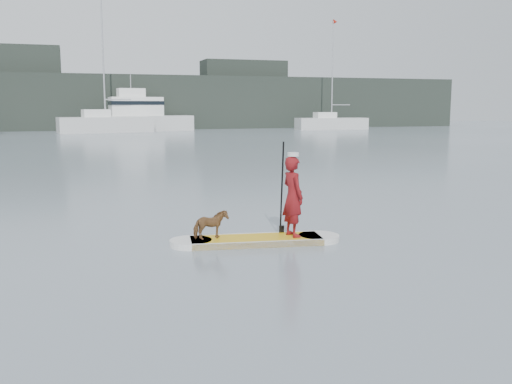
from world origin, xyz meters
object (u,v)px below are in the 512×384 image
object	(u,v)px
paddler	(293,196)
sailboat_d	(105,123)
paddleboard	(256,240)
dog	(211,225)
sailboat_f	(331,122)
motor_yacht_a	(141,115)

from	to	relation	value
paddler	sailboat_d	distance (m)	48.62
paddleboard	dog	xyz separation A→B (m)	(-0.86, 0.13, 0.33)
paddler	sailboat_f	xyz separation A→B (m)	(23.93, 48.57, -0.09)
sailboat_d	paddleboard	bearing A→B (deg)	-97.78
paddler	dog	world-z (taller)	paddler
sailboat_f	motor_yacht_a	xyz separation A→B (m)	(-20.71, 2.47, 0.83)
motor_yacht_a	paddler	bearing A→B (deg)	-98.66
paddleboard	motor_yacht_a	distance (m)	51.11
sailboat_d	sailboat_f	size ratio (longest dim) A/B	1.12
paddleboard	motor_yacht_a	world-z (taller)	motor_yacht_a
dog	sailboat_d	world-z (taller)	sailboat_d
sailboat_d	dog	bearing A→B (deg)	-98.80
paddleboard	sailboat_d	bearing A→B (deg)	98.51
paddler	motor_yacht_a	bearing A→B (deg)	-12.99
dog	sailboat_d	size ratio (longest dim) A/B	0.05
sailboat_d	motor_yacht_a	world-z (taller)	sailboat_d
paddleboard	sailboat_f	xyz separation A→B (m)	(24.64, 48.47, 0.75)
paddler	dog	xyz separation A→B (m)	(-1.57, 0.24, -0.50)
paddler	dog	bearing A→B (deg)	72.07
dog	sailboat_f	bearing A→B (deg)	-37.23
dog	paddleboard	bearing A→B (deg)	-107.97
paddleboard	dog	distance (m)	0.93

